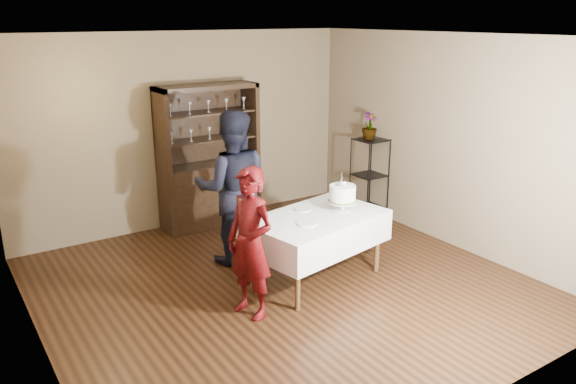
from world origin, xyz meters
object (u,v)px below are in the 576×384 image
(potted_plant, at_px, (369,126))
(cake, at_px, (342,195))
(cake_table, at_px, (316,231))
(plant_etagere, at_px, (369,175))
(woman, at_px, (250,243))
(man, at_px, (233,188))
(china_hutch, at_px, (210,179))

(potted_plant, bearing_deg, cake, -139.80)
(cake_table, xyz_separation_m, cake, (0.36, -0.00, 0.37))
(plant_etagere, bearing_deg, cake, -140.61)
(woman, distance_m, cake, 1.40)
(cake, bearing_deg, plant_etagere, 39.39)
(woman, relative_size, man, 0.82)
(plant_etagere, xyz_separation_m, woman, (-2.89, -1.52, 0.12))
(woman, height_order, man, man)
(china_hutch, relative_size, potted_plant, 5.16)
(man, bearing_deg, woman, 95.25)
(china_hutch, xyz_separation_m, potted_plant, (2.05, -1.04, 0.72))
(man, height_order, potted_plant, man)
(man, bearing_deg, plant_etagere, -147.23)
(potted_plant, bearing_deg, man, -173.00)
(china_hutch, height_order, cake_table, china_hutch)
(china_hutch, height_order, man, china_hutch)
(man, bearing_deg, cake, 158.69)
(plant_etagere, bearing_deg, potted_plant, 158.33)
(china_hutch, bearing_deg, plant_etagere, -26.83)
(woman, bearing_deg, cake_table, 89.69)
(china_hutch, xyz_separation_m, cake, (0.56, -2.30, 0.29))
(plant_etagere, relative_size, cake_table, 0.71)
(china_hutch, relative_size, cake, 4.33)
(man, xyz_separation_m, potted_plant, (2.38, 0.29, 0.45))
(china_hutch, bearing_deg, cake, -76.40)
(cake_table, xyz_separation_m, potted_plant, (1.85, 1.26, 0.80))
(china_hutch, distance_m, plant_etagere, 2.33)
(china_hutch, height_order, potted_plant, china_hutch)
(woman, bearing_deg, plant_etagere, 102.14)
(woman, distance_m, potted_plant, 3.30)
(woman, relative_size, cake, 3.32)
(plant_etagere, bearing_deg, woman, -152.18)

